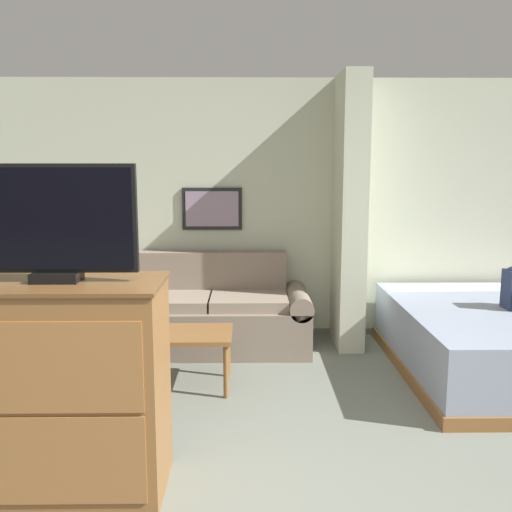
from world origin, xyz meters
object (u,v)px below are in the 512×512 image
Objects in this scene: table_lamp at (92,261)px; tv_dresser at (63,388)px; couch at (211,315)px; bed at (502,340)px; tv at (54,223)px; coffee_table at (192,339)px.

table_lamp is 0.37× the size of tv_dresser.
tv_dresser is (-0.62, -2.46, 0.26)m from couch.
table_lamp reaches higher than couch.
bed is (3.63, -0.68, -0.57)m from table_lamp.
tv_dresser is 0.88m from tv.
tv_dresser is (0.49, -2.43, -0.28)m from table_lamp.
couch is at bearing 75.77° from tv_dresser.
table_lamp is 0.51× the size of tv.
bed is at bearing 29.05° from tv.
tv_dresser is 0.53× the size of bed.
couch is 2.62m from bed.
table_lamp is 3.74m from bed.
coffee_table is 1.88m from tv.
coffee_table is 0.55× the size of tv_dresser.
tv_dresser is at bearing -90.00° from tv.
table_lamp is 2.55m from tv.
coffee_table is at bearing -173.58° from bed.
couch is 2.55m from tv_dresser.
bed is at bearing 6.42° from coffee_table.
table_lamp is (-1.03, 0.97, 0.47)m from coffee_table.
tv is (-0.62, -2.46, 1.14)m from couch.
table_lamp is at bearing -178.43° from couch.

